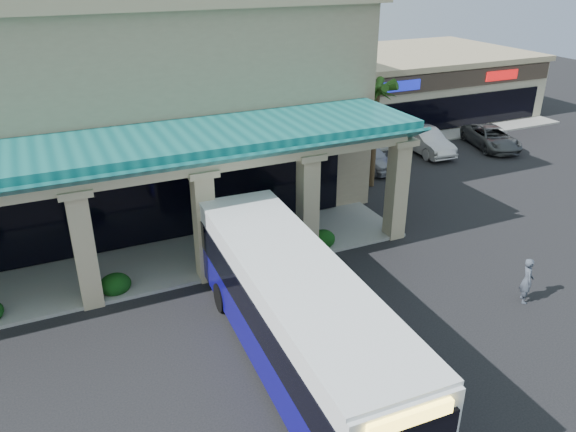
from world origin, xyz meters
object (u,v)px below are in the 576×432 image
car_silver (369,157)px  car_white (425,141)px  car_gray (491,137)px  transit_bus (295,316)px  pedestrian (527,280)px

car_silver → car_white: size_ratio=0.88×
car_gray → car_white: bearing=-176.8°
transit_bus → car_gray: (21.69, 14.59, -1.07)m
transit_bus → car_gray: transit_bus is taller
car_silver → car_white: (5.01, 1.05, 0.08)m
pedestrian → car_white: bearing=7.5°
pedestrian → car_white: (7.50, 16.02, -0.09)m
car_silver → car_white: bearing=4.4°
pedestrian → car_silver: 15.18m
pedestrian → car_gray: 19.40m
transit_bus → car_white: (16.92, 15.59, -0.96)m
car_white → car_gray: bearing=-8.3°
transit_bus → car_white: size_ratio=2.57×
transit_bus → pedestrian: bearing=-0.5°
car_silver → car_gray: car_silver is taller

